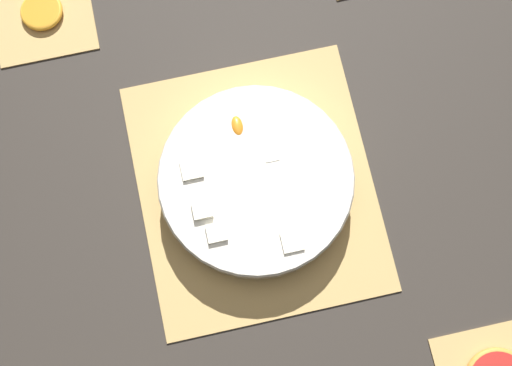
{
  "coord_description": "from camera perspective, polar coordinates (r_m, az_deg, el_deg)",
  "views": [
    {
      "loc": [
        0.24,
        -0.05,
        1.06
      ],
      "look_at": [
        0.0,
        0.0,
        0.03
      ],
      "focal_mm": 50.0,
      "sensor_mm": 36.0,
      "label": 1
    }
  ],
  "objects": [
    {
      "name": "coaster_mat_near_left",
      "position": [
        1.24,
        -16.68,
        12.87
      ],
      "size": [
        0.16,
        0.16,
        0.01
      ],
      "color": "tan",
      "rests_on": "ground_plane"
    },
    {
      "name": "fruit_salad_bowl",
      "position": [
        1.05,
        -0.01,
        0.1
      ],
      "size": [
        0.29,
        0.29,
        0.07
      ],
      "color": "silver",
      "rests_on": "bamboo_mat_center"
    },
    {
      "name": "orange_slice_whole",
      "position": [
        1.23,
        -16.79,
        13.03
      ],
      "size": [
        0.07,
        0.07,
        0.01
      ],
      "color": "orange",
      "rests_on": "coaster_mat_near_left"
    },
    {
      "name": "bamboo_mat_center",
      "position": [
        1.09,
        0.0,
        -0.31
      ],
      "size": [
        0.4,
        0.35,
        0.01
      ],
      "color": "tan",
      "rests_on": "ground_plane"
    },
    {
      "name": "ground_plane",
      "position": [
        1.09,
        0.0,
        -0.35
      ],
      "size": [
        6.0,
        6.0,
        0.0
      ],
      "primitive_type": "plane",
      "color": "#2D2823"
    }
  ]
}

